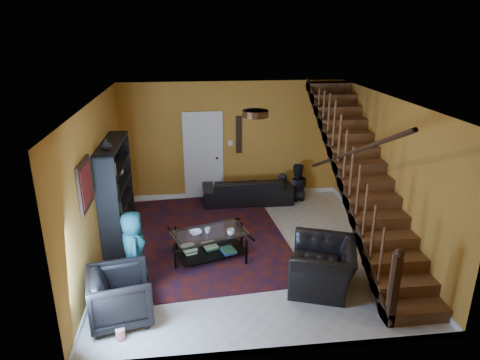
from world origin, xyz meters
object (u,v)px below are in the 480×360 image
Objects in this scene: armchair_left at (121,296)px; coffee_table at (210,243)px; sofa at (247,190)px; armchair_right at (323,266)px; bookshelf at (117,196)px.

armchair_left reaches higher than coffee_table.
sofa is 1.84× the size of armchair_right.
armchair_left is at bearing -81.62° from bookshelf.
armchair_left is at bearing 59.78° from sofa.
sofa is at bearing 32.12° from bookshelf.
armchair_right is 0.78× the size of coffee_table.
coffee_table is (-1.75, 1.12, -0.08)m from armchair_right.
sofa is 2.71m from coffee_table.
sofa reaches higher than coffee_table.
armchair_right is at bearing -92.64° from armchair_left.
armchair_right is (3.45, -1.93, -0.59)m from bookshelf.
sofa is 1.42× the size of coffee_table.
armchair_right reaches higher than sofa.
armchair_left is (-2.35, -4.11, 0.08)m from sofa.
armchair_left is (0.35, -2.41, -0.58)m from bookshelf.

